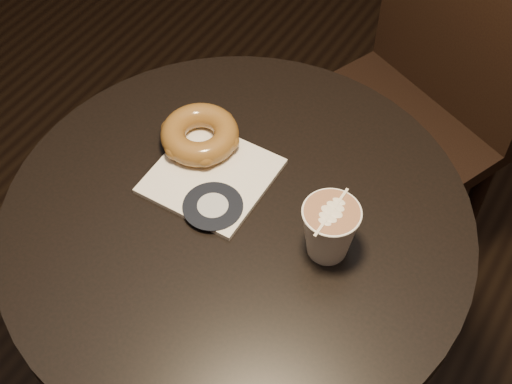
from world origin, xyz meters
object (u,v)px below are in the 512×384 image
at_px(cafe_table, 239,285).
at_px(chair, 419,82).
at_px(pastry_bag, 211,176).
at_px(latte_cup, 329,231).
at_px(doughnut, 200,134).

height_order(cafe_table, chair, chair).
distance_m(chair, pastry_bag, 0.59).
bearing_deg(cafe_table, pastry_bag, 150.57).
bearing_deg(latte_cup, chair, 97.97).
bearing_deg(chair, doughnut, -87.52).
xyz_separation_m(chair, pastry_bag, (-0.13, -0.55, 0.18)).
distance_m(pastry_bag, latte_cup, 0.22).
relative_size(cafe_table, pastry_bag, 4.39).
bearing_deg(latte_cup, pastry_bag, 174.29).
relative_size(doughnut, latte_cup, 1.36).
height_order(chair, doughnut, chair).
relative_size(chair, latte_cup, 11.39).
height_order(pastry_bag, doughnut, doughnut).
height_order(pastry_bag, latte_cup, latte_cup).
bearing_deg(doughnut, cafe_table, -34.61).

